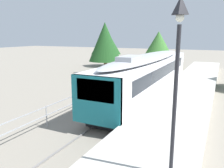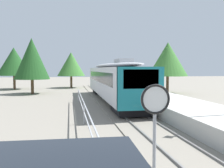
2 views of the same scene
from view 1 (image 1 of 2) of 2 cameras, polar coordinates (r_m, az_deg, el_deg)
ground_plane at (r=14.56m, az=-12.39°, el=-9.19°), size 160.00×160.00×0.00m
track_rails at (r=13.01m, az=-1.73°, el=-11.37°), size 3.20×60.00×0.14m
commuter_train at (r=19.65m, az=9.17°, el=2.93°), size 2.82×18.42×3.74m
station_platform at (r=11.81m, az=12.69°, el=-12.00°), size 3.90×60.00×0.90m
platform_lamp_mid_platform at (r=6.72m, az=16.09°, el=6.64°), size 0.34×0.34×5.35m
tree_behind_carpark at (r=37.36m, az=11.55°, el=9.82°), size 4.54×4.54×5.88m
tree_behind_station_far at (r=39.09m, az=-1.52°, el=10.63°), size 5.03×5.03×6.38m
tree_distant_left at (r=30.68m, az=-1.77°, el=10.49°), size 4.34×4.34×6.94m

